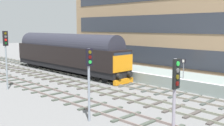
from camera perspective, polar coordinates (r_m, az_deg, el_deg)
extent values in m
plane|color=slate|center=(27.31, -0.69, -3.88)|extent=(140.00, 140.00, 0.00)
cube|color=gray|center=(26.82, -1.80, -3.94)|extent=(0.07, 60.00, 0.15)
cube|color=gray|center=(27.79, 0.38, -3.53)|extent=(0.07, 60.00, 0.15)
cube|color=#404742|center=(21.14, 19.93, -7.67)|extent=(2.50, 0.26, 0.09)
cube|color=#404742|center=(21.72, 16.74, -7.13)|extent=(2.50, 0.26, 0.09)
cube|color=#404742|center=(22.36, 13.73, -6.59)|extent=(2.50, 0.26, 0.09)
cube|color=#404742|center=(23.07, 10.90, -6.07)|extent=(2.50, 0.26, 0.09)
cube|color=#404742|center=(23.83, 8.26, -5.57)|extent=(2.50, 0.26, 0.09)
cube|color=#404742|center=(24.63, 5.78, -5.09)|extent=(2.50, 0.26, 0.09)
cube|color=#404742|center=(25.49, 3.47, -4.63)|extent=(2.50, 0.26, 0.09)
cube|color=#404742|center=(26.38, 1.32, -4.20)|extent=(2.50, 0.26, 0.09)
cube|color=#404742|center=(27.30, -0.69, -3.79)|extent=(2.50, 0.26, 0.09)
cube|color=#404742|center=(28.26, -2.56, -3.40)|extent=(2.50, 0.26, 0.09)
cube|color=#404742|center=(29.25, -4.31, -3.04)|extent=(2.50, 0.26, 0.09)
cube|color=#404742|center=(30.27, -5.94, -2.70)|extent=(2.50, 0.26, 0.09)
cube|color=#404742|center=(31.31, -7.46, -2.38)|extent=(2.50, 0.26, 0.09)
cube|color=#404742|center=(32.37, -8.88, -2.07)|extent=(2.50, 0.26, 0.09)
cube|color=#404742|center=(33.45, -10.22, -1.79)|extent=(2.50, 0.26, 0.09)
cube|color=#404742|center=(34.55, -11.46, -1.52)|extent=(2.50, 0.26, 0.09)
cube|color=#404742|center=(35.66, -12.63, -1.27)|extent=(2.50, 0.26, 0.09)
cube|color=#404742|center=(36.79, -13.73, -1.03)|extent=(2.50, 0.26, 0.09)
cube|color=#404742|center=(37.93, -14.76, -0.81)|extent=(2.50, 0.26, 0.09)
cube|color=#404742|center=(39.09, -15.73, -0.60)|extent=(2.50, 0.26, 0.09)
cube|color=#404742|center=(40.25, -16.65, -0.40)|extent=(2.50, 0.26, 0.09)
cube|color=#404742|center=(41.43, -17.51, -0.22)|extent=(2.50, 0.26, 0.09)
cube|color=#404742|center=(42.61, -18.33, -0.04)|extent=(2.50, 0.26, 0.09)
cube|color=#404742|center=(43.81, -19.10, 0.13)|extent=(2.50, 0.26, 0.09)
cube|color=#404742|center=(45.01, -19.83, 0.29)|extent=(2.50, 0.26, 0.09)
cube|color=#404742|center=(46.21, -20.52, 0.44)|extent=(2.50, 0.26, 0.09)
cube|color=#404742|center=(47.43, -21.18, 0.58)|extent=(2.50, 0.26, 0.09)
cube|color=#404742|center=(48.65, -21.80, 0.71)|extent=(2.50, 0.26, 0.09)
cube|color=#404742|center=(49.88, -22.39, 0.84)|extent=(2.50, 0.26, 0.09)
cube|color=gray|center=(24.76, -7.42, -4.98)|extent=(0.07, 60.00, 0.15)
cube|color=gray|center=(25.63, -4.85, -4.51)|extent=(0.07, 60.00, 0.15)
cube|color=#47403D|center=(17.44, 21.42, -10.99)|extent=(2.50, 0.26, 0.09)
cube|color=#47403D|center=(18.06, 17.02, -10.15)|extent=(2.50, 0.26, 0.09)
cube|color=#47403D|center=(18.78, 12.95, -9.31)|extent=(2.50, 0.26, 0.09)
cube|color=#47403D|center=(19.59, 9.22, -8.50)|extent=(2.50, 0.26, 0.09)
cube|color=#47403D|center=(20.48, 5.81, -7.73)|extent=(2.50, 0.26, 0.09)
cube|color=#47403D|center=(21.43, 2.70, -7.00)|extent=(2.50, 0.26, 0.09)
cube|color=#47403D|center=(22.45, -0.12, -6.31)|extent=(2.50, 0.26, 0.09)
cube|color=#47403D|center=(23.51, -2.69, -5.68)|extent=(2.50, 0.26, 0.09)
cube|color=#47403D|center=(24.62, -5.02, -5.09)|extent=(2.50, 0.26, 0.09)
cube|color=#47403D|center=(25.78, -7.15, -4.54)|extent=(2.50, 0.26, 0.09)
cube|color=#47403D|center=(26.96, -9.09, -4.04)|extent=(2.50, 0.26, 0.09)
cube|color=#47403D|center=(28.18, -10.86, -3.57)|extent=(2.50, 0.26, 0.09)
cube|color=#47403D|center=(29.42, -12.48, -3.14)|extent=(2.50, 0.26, 0.09)
cube|color=#47403D|center=(30.68, -13.97, -2.75)|extent=(2.50, 0.26, 0.09)
cube|color=#47403D|center=(31.97, -15.34, -2.38)|extent=(2.50, 0.26, 0.09)
cube|color=#47403D|center=(33.27, -16.60, -2.04)|extent=(2.50, 0.26, 0.09)
cube|color=#47403D|center=(34.59, -17.77, -1.72)|extent=(2.50, 0.26, 0.09)
cube|color=#47403D|center=(35.92, -18.84, -1.43)|extent=(2.50, 0.26, 0.09)
cube|color=#47403D|center=(37.27, -19.85, -1.16)|extent=(2.50, 0.26, 0.09)
cube|color=#47403D|center=(38.63, -20.78, -0.91)|extent=(2.50, 0.26, 0.09)
cube|color=#47403D|center=(39.99, -21.64, -0.67)|extent=(2.50, 0.26, 0.09)
cube|color=#47403D|center=(41.37, -22.45, -0.45)|extent=(2.50, 0.26, 0.09)
cube|color=gray|center=(22.86, -14.58, -6.23)|extent=(0.07, 60.00, 0.15)
cube|color=gray|center=(23.58, -11.54, -5.71)|extent=(0.07, 60.00, 0.15)
cube|color=#41483F|center=(15.74, 7.39, -12.55)|extent=(2.50, 0.26, 0.09)
cube|color=#41483F|center=(16.70, 3.05, -11.29)|extent=(2.50, 0.26, 0.09)
cube|color=#41483F|center=(17.75, -0.77, -10.12)|extent=(2.50, 0.26, 0.09)
cube|color=#41483F|center=(18.87, -4.12, -9.05)|extent=(2.50, 0.26, 0.09)
cube|color=#41483F|center=(20.06, -7.07, -8.08)|extent=(2.50, 0.26, 0.09)
cube|color=#41483F|center=(21.29, -9.67, -7.20)|extent=(2.50, 0.26, 0.09)
cube|color=#41483F|center=(22.57, -11.98, -6.41)|extent=(2.50, 0.26, 0.09)
cube|color=#41483F|center=(23.88, -14.03, -5.69)|extent=(2.50, 0.26, 0.09)
cube|color=#41483F|center=(25.23, -15.86, -5.04)|extent=(2.50, 0.26, 0.09)
cube|color=#41483F|center=(26.60, -17.49, -4.46)|extent=(2.50, 0.26, 0.09)
cube|color=#41483F|center=(27.99, -18.97, -3.93)|extent=(2.50, 0.26, 0.09)
cube|color=#41483F|center=(29.40, -20.30, -3.45)|extent=(2.50, 0.26, 0.09)
cube|color=#41483F|center=(30.83, -21.51, -3.01)|extent=(2.50, 0.26, 0.09)
cube|color=#41483F|center=(32.27, -22.61, -2.60)|extent=(2.50, 0.26, 0.09)
cube|color=gray|center=(29.78, 4.32, -1.96)|extent=(4.00, 44.00, 1.00)
cube|color=white|center=(28.35, 1.86, -1.40)|extent=(0.30, 44.00, 0.01)
cube|color=#9D7D5C|center=(34.50, 11.62, 7.76)|extent=(5.51, 29.87, 11.24)
cube|color=#2F343D|center=(32.40, 8.69, 1.54)|extent=(0.06, 27.48, 2.10)
cube|color=#2F343D|center=(32.23, 8.82, 8.18)|extent=(0.06, 27.48, 2.10)
cube|color=black|center=(32.89, -9.72, -0.57)|extent=(2.56, 18.77, 0.60)
cube|color=black|center=(32.73, -9.77, 1.77)|extent=(2.70, 18.77, 2.10)
cylinder|color=#292935|center=(32.63, -9.82, 3.92)|extent=(2.56, 17.27, 2.57)
cube|color=orange|center=(25.61, 2.34, -0.08)|extent=(2.65, 0.08, 1.58)
cube|color=#232D3D|center=(25.54, 2.32, 1.54)|extent=(2.38, 0.04, 0.64)
cube|color=#232D3D|center=(33.49, -7.86, 2.46)|extent=(0.04, 13.14, 0.44)
cylinder|color=black|center=(25.10, 1.50, -2.77)|extent=(0.48, 0.35, 0.48)
cylinder|color=black|center=(26.19, 3.79, -2.35)|extent=(0.48, 0.35, 0.48)
cube|color=orange|center=(25.86, 2.42, -3.90)|extent=(2.43, 0.36, 0.47)
cylinder|color=black|center=(27.07, -0.39, -2.87)|extent=(1.64, 1.04, 1.04)
cylinder|color=black|center=(27.85, -1.96, -2.57)|extent=(1.64, 1.04, 1.04)
cylinder|color=black|center=(28.66, -3.45, -2.29)|extent=(1.64, 1.04, 1.04)
cylinder|color=black|center=(37.52, -14.48, -0.16)|extent=(1.64, 1.04, 1.04)
cylinder|color=black|center=(38.47, -15.30, 0.00)|extent=(1.64, 1.04, 1.04)
cylinder|color=black|center=(39.43, -16.08, 0.15)|extent=(1.64, 1.04, 1.04)
cylinder|color=gray|center=(11.91, 12.97, -9.07)|extent=(0.14, 0.14, 4.16)
cube|color=black|center=(11.55, 13.44, -2.25)|extent=(0.44, 0.10, 1.27)
cylinder|color=green|center=(11.45, 13.76, -0.14)|extent=(0.20, 0.06, 0.20)
cylinder|color=#50504E|center=(11.49, 13.72, -1.52)|extent=(0.20, 0.06, 0.20)
cylinder|color=#53470A|center=(11.54, 13.67, -2.89)|extent=(0.20, 0.06, 0.20)
cylinder|color=#500807|center=(11.59, 13.63, -4.25)|extent=(0.20, 0.06, 0.20)
cylinder|color=gray|center=(15.58, -4.91, -4.75)|extent=(0.14, 0.14, 4.25)
cube|color=black|center=(15.26, -4.84, 1.21)|extent=(0.44, 0.10, 0.99)
cylinder|color=#53470A|center=(15.19, -4.70, 2.30)|extent=(0.20, 0.06, 0.20)
cylinder|color=#500807|center=(15.21, -4.69, 1.25)|extent=(0.20, 0.06, 0.20)
cylinder|color=green|center=(15.25, -4.68, 0.20)|extent=(0.20, 0.06, 0.20)
cylinder|color=gray|center=(25.09, -21.48, 0.48)|extent=(0.14, 0.14, 5.12)
cube|color=black|center=(24.89, -21.64, 4.87)|extent=(0.44, 0.10, 1.27)
cylinder|color=#53470A|center=(24.82, -21.63, 5.87)|extent=(0.20, 0.06, 0.20)
cylinder|color=#50504E|center=(24.83, -21.60, 5.22)|extent=(0.20, 0.06, 0.20)
cylinder|color=red|center=(24.84, -21.57, 4.57)|extent=(0.20, 0.06, 0.20)
cylinder|color=#0A3E13|center=(24.85, -21.54, 3.93)|extent=(0.20, 0.06, 0.20)
cylinder|color=slate|center=(24.13, 14.87, -1.18)|extent=(0.08, 0.08, 1.71)
cube|color=black|center=(24.02, 14.89, 0.41)|extent=(0.05, 0.44, 0.36)
cube|color=white|center=(23.99, 14.86, 0.40)|extent=(0.01, 0.20, 0.24)
cylinder|color=#362835|center=(34.08, -2.56, 0.85)|extent=(0.13, 0.13, 0.84)
cylinder|color=#362835|center=(34.20, -2.84, 0.87)|extent=(0.13, 0.13, 0.84)
cylinder|color=#4F6845|center=(34.06, -2.71, 2.03)|extent=(0.41, 0.41, 0.56)
sphere|color=#8B6955|center=(34.03, -2.71, 2.72)|extent=(0.22, 0.22, 0.22)
cylinder|color=#4F6845|center=(33.95, -2.42, 2.01)|extent=(0.09, 0.09, 0.52)
cylinder|color=#4F6845|center=(34.18, -3.00, 2.05)|extent=(0.09, 0.09, 0.52)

